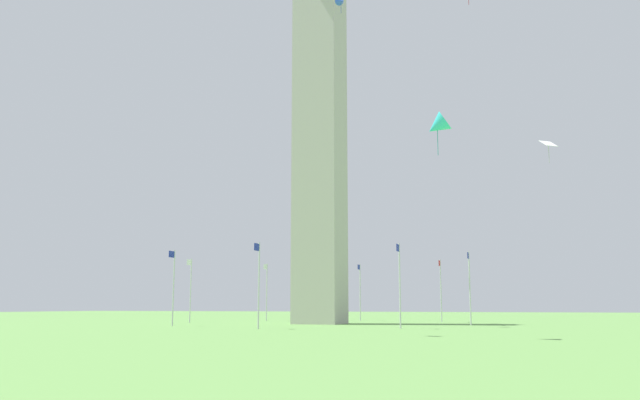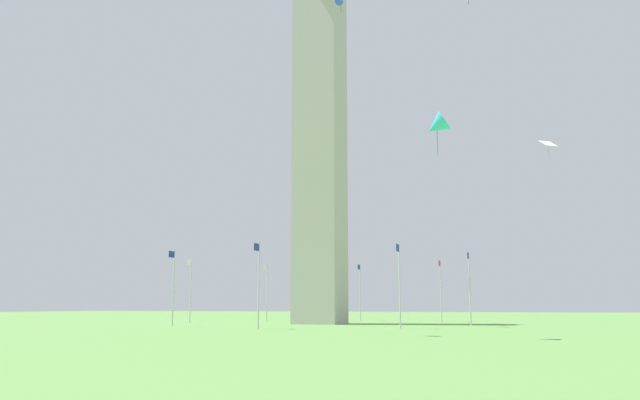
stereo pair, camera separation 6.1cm
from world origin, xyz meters
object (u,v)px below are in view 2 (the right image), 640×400
at_px(flagpole_e, 470,284).
at_px(flagpole_sw, 267,289).
at_px(obelisk_monument, 320,122).
at_px(kite_cyan_delta, 437,126).
at_px(flagpole_n, 258,281).
at_px(flagpole_se, 441,288).
at_px(flagpole_w, 190,287).
at_px(kite_white_diamond, 548,144).
at_px(flagpole_nw, 173,284).
at_px(flagpole_ne, 399,281).
at_px(kite_blue_delta, 341,1).
at_px(flagpole_s, 360,289).

xyz_separation_m(flagpole_e, flagpole_sw, (-11.37, -27.44, 0.00)).
height_order(obelisk_monument, kite_cyan_delta, obelisk_monument).
distance_m(flagpole_n, flagpole_se, 29.71).
height_order(flagpole_se, flagpole_w, same).
xyz_separation_m(flagpole_se, kite_white_diamond, (21.24, 12.92, 11.60)).
bearing_deg(kite_white_diamond, kite_cyan_delta, -21.00).
xyz_separation_m(obelisk_monument, flagpole_nw, (11.43, -11.37, -18.47)).
height_order(flagpole_n, flagpole_se, same).
bearing_deg(flagpole_e, flagpole_se, -157.50).
height_order(flagpole_ne, flagpole_nw, same).
height_order(obelisk_monument, flagpole_se, obelisk_monument).
bearing_deg(flagpole_se, kite_white_diamond, 31.31).
distance_m(flagpole_sw, kite_blue_delta, 38.27).
height_order(flagpole_ne, kite_blue_delta, kite_blue_delta).
bearing_deg(kite_cyan_delta, flagpole_sw, -143.31).
distance_m(flagpole_ne, flagpole_se, 22.74).
distance_m(flagpole_n, flagpole_w, 22.74).
bearing_deg(kite_white_diamond, flagpole_ne, -83.38).
bearing_deg(flagpole_sw, flagpole_nw, -0.00).
bearing_deg(flagpole_se, flagpole_ne, -0.00).
xyz_separation_m(flagpole_s, flagpole_sw, (4.71, -11.37, 0.00)).
height_order(flagpole_sw, flagpole_w, same).
height_order(flagpole_e, flagpole_nw, same).
bearing_deg(kite_cyan_delta, flagpole_e, -176.94).
height_order(flagpole_w, flagpole_nw, same).
bearing_deg(flagpole_se, kite_cyan_delta, 9.04).
distance_m(flagpole_n, kite_cyan_delta, 22.85).
relative_size(flagpole_ne, flagpole_nw, 1.00).
distance_m(flagpole_ne, flagpole_w, 29.71).
bearing_deg(flagpole_w, kite_white_diamond, 76.26).
bearing_deg(flagpole_nw, flagpole_s, 157.50).
relative_size(flagpole_s, kite_white_diamond, 3.64).
bearing_deg(obelisk_monument, flagpole_sw, -134.84).
distance_m(flagpole_ne, flagpole_sw, 32.15).
height_order(flagpole_se, flagpole_nw, same).
bearing_deg(flagpole_w, flagpole_ne, 67.50).
relative_size(flagpole_e, flagpole_w, 1.00).
height_order(obelisk_monument, flagpole_ne, obelisk_monument).
xyz_separation_m(flagpole_e, flagpole_se, (-11.37, -4.71, 0.00)).
distance_m(kite_blue_delta, kite_white_diamond, 25.88).
bearing_deg(kite_white_diamond, flagpole_e, -140.25).
relative_size(flagpole_e, flagpole_sw, 1.00).
distance_m(flagpole_n, kite_blue_delta, 30.35).
distance_m(flagpole_nw, kite_white_diamond, 37.52).
distance_m(flagpole_n, kite_white_diamond, 27.62).
xyz_separation_m(flagpole_se, kite_cyan_delta, (38.80, 6.17, 9.25)).
relative_size(obelisk_monument, flagpole_e, 6.08).
xyz_separation_m(flagpole_nw, kite_blue_delta, (-3.55, 16.40, 28.77)).
height_order(flagpole_n, flagpole_e, same).
distance_m(flagpole_e, flagpole_sw, 29.71).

